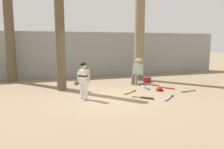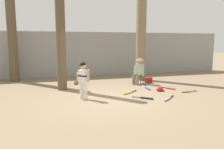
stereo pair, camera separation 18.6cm
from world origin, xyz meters
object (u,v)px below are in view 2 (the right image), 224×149
object	(u,v)px
young_ballplayer	(83,78)
bat_wood_tan	(187,92)
tree_near_player	(61,37)
bat_yellow_trainer	(128,93)
tree_far_left	(11,24)
tree_behind_spectator	(141,28)
bat_blue_youth	(147,88)
bat_black_composite	(145,98)
seated_spectator	(139,71)
bat_aluminum_silver	(168,99)
bat_red_barrel	(169,88)
handbag_beside_stool	(149,80)
folding_stool	(140,76)
batting_helmet_red	(160,89)

from	to	relation	value
young_ballplayer	bat_wood_tan	bearing A→B (deg)	-1.98
tree_near_player	bat_yellow_trainer	world-z (taller)	tree_near_player
young_ballplayer	tree_far_left	world-z (taller)	tree_far_left
tree_behind_spectator	young_ballplayer	distance (m)	5.05
bat_blue_youth	bat_black_composite	bearing A→B (deg)	-117.47
tree_far_left	young_ballplayer	bearing A→B (deg)	-57.99
tree_far_left	bat_yellow_trainer	size ratio (longest dim) A/B	8.94
young_ballplayer	seated_spectator	bearing A→B (deg)	34.65
tree_behind_spectator	bat_aluminum_silver	distance (m)	4.86
young_ballplayer	bat_red_barrel	bearing A→B (deg)	9.43
handbag_beside_stool	bat_yellow_trainer	size ratio (longest dim) A/B	0.48
seated_spectator	bat_wood_tan	world-z (taller)	seated_spectator
tree_far_left	bat_wood_tan	xyz separation A→B (m)	(6.89, -4.62, -2.81)
seated_spectator	folding_stool	bearing A→B (deg)	37.91
young_ballplayer	folding_stool	size ratio (longest dim) A/B	2.32
tree_far_left	bat_red_barrel	world-z (taller)	tree_far_left
bat_aluminum_silver	bat_yellow_trainer	bearing A→B (deg)	128.63
seated_spectator	bat_yellow_trainer	size ratio (longest dim) A/B	1.70
young_ballplayer	batting_helmet_red	size ratio (longest dim) A/B	4.03
tree_near_player	folding_stool	xyz separation A→B (m)	(3.62, 0.37, -1.80)
tree_far_left	bat_blue_youth	size ratio (longest dim) A/B	7.95
tree_behind_spectator	bat_black_composite	bearing A→B (deg)	-110.94
young_ballplayer	bat_aluminum_silver	xyz separation A→B (m)	(2.77, -0.92, -0.71)
young_ballplayer	bat_aluminum_silver	distance (m)	3.01
tree_near_player	handbag_beside_stool	distance (m)	4.61
folding_stool	tree_behind_spectator	bearing A→B (deg)	64.90
handbag_beside_stool	bat_red_barrel	xyz separation A→B (m)	(0.22, -1.53, -0.10)
tree_behind_spectator	handbag_beside_stool	bearing A→B (deg)	-88.24
bat_black_composite	bat_wood_tan	bearing A→B (deg)	12.85
seated_spectator	tree_near_player	bearing A→B (deg)	-175.08
tree_near_player	handbag_beside_stool	bearing A→B (deg)	5.83
handbag_beside_stool	bat_yellow_trainer	distance (m)	2.53
bat_black_composite	tree_near_player	bearing A→B (deg)	138.98
bat_wood_tan	bat_blue_youth	size ratio (longest dim) A/B	0.90
young_ballplayer	seated_spectator	size ratio (longest dim) A/B	1.09
tree_near_player	tree_behind_spectator	world-z (taller)	tree_behind_spectator
young_ballplayer	tree_near_player	bearing A→B (deg)	109.20
seated_spectator	handbag_beside_stool	xyz separation A→B (m)	(0.58, 0.12, -0.51)
bat_blue_youth	bat_red_barrel	xyz separation A→B (m)	(0.89, -0.26, 0.00)
young_ballplayer	bat_blue_youth	size ratio (longest dim) A/B	1.64
handbag_beside_stool	batting_helmet_red	distance (m)	1.83
tree_behind_spectator	folding_stool	distance (m)	2.55
bat_aluminum_silver	seated_spectator	bearing A→B (deg)	86.78
bat_aluminum_silver	bat_red_barrel	world-z (taller)	same
seated_spectator	bat_red_barrel	distance (m)	1.73
bat_yellow_trainer	seated_spectator	bearing A→B (deg)	56.36
tree_near_player	bat_yellow_trainer	xyz separation A→B (m)	(2.39, -1.42, -2.13)
folding_stool	bat_yellow_trainer	world-z (taller)	folding_stool
tree_near_player	bat_wood_tan	world-z (taller)	tree_near_player
folding_stool	bat_red_barrel	size ratio (longest dim) A/B	0.89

